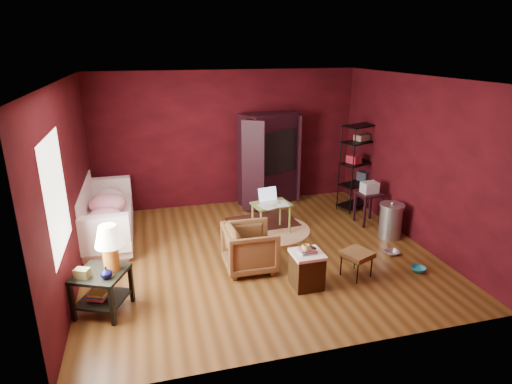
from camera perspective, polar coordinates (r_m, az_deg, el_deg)
The scene contains 18 objects.
room at distance 6.60m, azimuth 0.15°, elevation 2.69°, with size 5.54×5.04×2.84m.
sofa at distance 7.91m, azimuth -19.47°, elevation -3.51°, with size 1.92×0.56×0.75m, color white.
armchair at distance 6.51m, azimuth -0.80°, elevation -7.19°, with size 0.75×0.70×0.77m, color black.
pet_bowl_steel at distance 7.38m, azimuth 17.74°, elevation -7.10°, with size 0.24×0.06×0.24m, color silver.
pet_bowl_turquoise at distance 7.00m, azimuth 20.91°, elevation -9.07°, with size 0.22×0.07×0.22m, color #29A6C1.
vase at distance 5.60m, azimuth -19.37°, elevation -10.12°, with size 0.14×0.15×0.14m, color #0B0B39.
mug at distance 5.92m, azimuth 6.67°, elevation -7.30°, with size 0.12×0.09×0.12m, color #E7CB71.
side_table at distance 5.73m, azimuth -19.46°, elevation -8.65°, with size 0.78×0.78×1.17m.
sofa_cushions at distance 7.88m, azimuth -19.92°, elevation -3.00°, with size 0.91×2.24×0.93m.
hamper at distance 6.15m, azimuth 6.79°, elevation -10.14°, with size 0.44×0.44×0.60m.
footstool at distance 6.49m, azimuth 13.33°, elevation -8.18°, with size 0.51×0.51×0.40m.
rug_round at distance 7.99m, azimuth 1.99°, elevation -5.01°, with size 1.76×1.76×0.01m.
rug_oriental at distance 8.30m, azimuth 0.86°, elevation -3.97°, with size 1.35×0.96×0.01m.
laptop_desk at distance 7.71m, azimuth 2.00°, elevation -1.93°, with size 0.72×0.60×0.81m.
tv_armoire at distance 9.02m, azimuth 1.68°, elevation 4.61°, with size 1.40×1.17×1.95m.
wire_shelving at distance 9.03m, azimuth 13.73°, elevation 3.78°, with size 0.94×0.67×1.77m.
small_stand at distance 8.34m, azimuth 14.84°, elevation -0.09°, with size 0.44×0.44×0.83m.
trash_can at distance 7.94m, azimuth 17.52°, elevation -3.65°, with size 0.48×0.48×0.67m.
Camera 1 is at (-1.68, -6.13, 3.25)m, focal length 30.00 mm.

